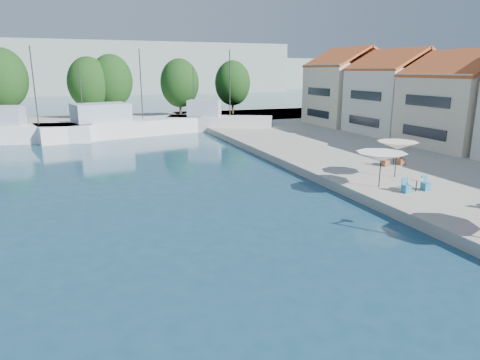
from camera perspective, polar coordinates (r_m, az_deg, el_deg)
name	(u,v)px	position (r m, az deg, el deg)	size (l,w,h in m)	color
quay_right	(469,157)	(41.05, 28.25, 2.76)	(32.00, 92.00, 0.60)	gray
quay_far	(84,123)	(63.73, -20.09, 7.17)	(90.00, 16.00, 0.60)	gray
hill_west	(1,68)	(157.78, -29.24, 12.87)	(180.00, 40.00, 16.00)	gray
hill_east	(200,74)	(182.94, -5.40, 13.93)	(140.00, 40.00, 12.00)	gray
building_04	(465,97)	(43.98, 27.80, 9.71)	(9.00, 8.80, 9.20)	beige
building_05	(397,90)	(50.42, 20.15, 11.15)	(8.40, 8.80, 9.70)	silver
building_06	(348,86)	(57.55, 14.27, 12.11)	(9.00, 8.80, 10.20)	beige
trawler_02	(22,132)	(50.83, -27.06, 5.72)	(14.31, 6.74, 10.20)	white
trawler_03	(123,126)	(51.84, -15.33, 6.91)	(20.27, 9.53, 10.20)	silver
trawler_04	(217,122)	(54.18, -3.07, 7.71)	(13.11, 8.80, 10.20)	silver
tree_04	(2,79)	(68.54, -29.12, 11.74)	(6.65, 6.65, 9.85)	#3F2B19
tree_05	(89,83)	(66.36, -19.53, 12.11)	(5.89, 5.89, 8.72)	#3F2B19
tree_06	(111,81)	(67.33, -16.77, 12.54)	(6.16, 6.16, 9.12)	#3F2B19
tree_07	(180,83)	(66.28, -8.06, 12.67)	(5.75, 5.75, 8.52)	#3F2B19
tree_08	(233,83)	(69.48, -0.99, 12.79)	(5.62, 5.62, 8.33)	#3F2B19
umbrella_white	(381,157)	(26.53, 18.32, 2.99)	(2.98, 2.98, 2.11)	black
umbrella_cream	(397,145)	(29.37, 20.25, 4.34)	(2.63, 2.63, 2.35)	black
cafe_table_02	(416,187)	(26.61, 22.44, -0.83)	(1.82, 0.70, 0.76)	black
cafe_table_03	(393,162)	(33.32, 19.79, 2.32)	(1.82, 0.70, 0.76)	black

